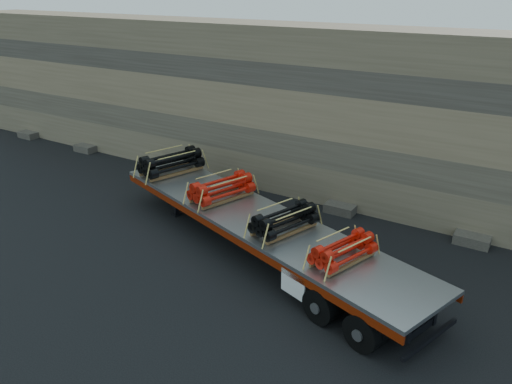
# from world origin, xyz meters

# --- Properties ---
(ground) EXTENTS (120.00, 120.00, 0.00)m
(ground) POSITION_xyz_m (0.00, 0.00, 0.00)
(ground) COLOR black
(ground) RESTS_ON ground
(rock_wall) EXTENTS (44.00, 3.00, 7.00)m
(rock_wall) POSITION_xyz_m (0.00, 6.50, 3.50)
(rock_wall) COLOR #7A6B54
(rock_wall) RESTS_ON ground
(trailer) EXTENTS (13.51, 6.65, 1.34)m
(trailer) POSITION_xyz_m (0.84, 0.21, 0.67)
(trailer) COLOR #9B9DA2
(trailer) RESTS_ON ground
(bundle_front) EXTENTS (1.94, 2.72, 0.87)m
(bundle_front) POSITION_xyz_m (-4.33, 1.92, 1.77)
(bundle_front) COLOR black
(bundle_front) RESTS_ON trailer
(bundle_midfront) EXTENTS (1.77, 2.49, 0.80)m
(bundle_midfront) POSITION_xyz_m (-1.03, 0.83, 1.74)
(bundle_midfront) COLOR red
(bundle_midfront) RESTS_ON trailer
(bundle_midrear) EXTENTS (1.66, 2.33, 0.75)m
(bundle_midrear) POSITION_xyz_m (2.10, -0.21, 1.71)
(bundle_midrear) COLOR black
(bundle_midrear) RESTS_ON trailer
(bundle_rear) EXTENTS (1.51, 2.12, 0.68)m
(bundle_rear) POSITION_xyz_m (4.38, -0.97, 1.68)
(bundle_rear) COLOR red
(bundle_rear) RESTS_ON trailer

